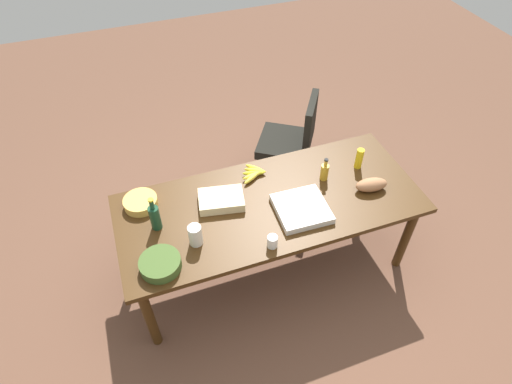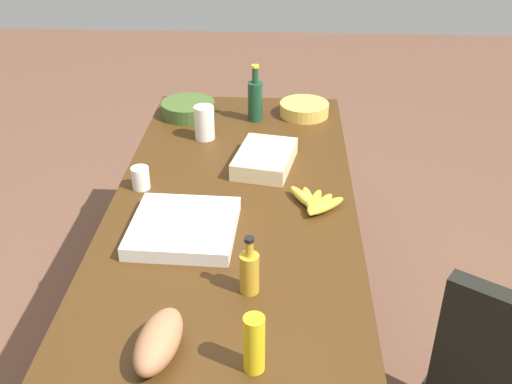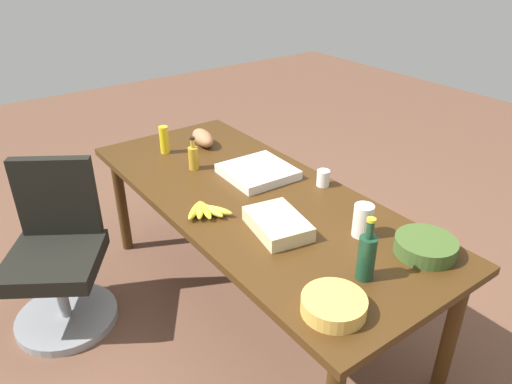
{
  "view_description": "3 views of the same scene",
  "coord_description": "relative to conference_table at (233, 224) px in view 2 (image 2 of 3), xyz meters",
  "views": [
    {
      "loc": [
        0.81,
        1.95,
        3.02
      ],
      "look_at": [
        0.09,
        -0.06,
        0.82
      ],
      "focal_mm": 30.02,
      "sensor_mm": 36.0,
      "label": 1
    },
    {
      "loc": [
        -1.89,
        -0.18,
        1.95
      ],
      "look_at": [
        -0.01,
        -0.09,
        0.82
      ],
      "focal_mm": 42.15,
      "sensor_mm": 36.0,
      "label": 2
    },
    {
      "loc": [
        1.8,
        -1.3,
        1.97
      ],
      "look_at": [
        0.06,
        -0.03,
        0.8
      ],
      "focal_mm": 33.74,
      "sensor_mm": 36.0,
      "label": 3
    }
  ],
  "objects": [
    {
      "name": "ground_plane",
      "position": [
        0.0,
        0.0,
        -0.67
      ],
      "size": [
        10.0,
        10.0,
        0.0
      ],
      "primitive_type": "plane",
      "color": "brown"
    },
    {
      "name": "conference_table",
      "position": [
        0.0,
        0.0,
        0.0
      ],
      "size": [
        2.21,
        0.93,
        0.75
      ],
      "color": "#42280F",
      "rests_on": "ground"
    },
    {
      "name": "paper_cup",
      "position": [
        0.13,
        0.37,
        0.12
      ],
      "size": [
        0.08,
        0.08,
        0.09
      ],
      "primitive_type": "cylinder",
      "rotation": [
        0.0,
        0.0,
        -0.24
      ],
      "color": "white",
      "rests_on": "conference_table"
    },
    {
      "name": "dressing_bottle",
      "position": [
        -0.47,
        -0.09,
        0.15
      ],
      "size": [
        0.07,
        0.07,
        0.2
      ],
      "color": "gold",
      "rests_on": "conference_table"
    },
    {
      "name": "sheet_cake",
      "position": [
        0.34,
        -0.11,
        0.11
      ],
      "size": [
        0.36,
        0.28,
        0.07
      ],
      "primitive_type": "cube",
      "rotation": [
        0.0,
        0.0,
        -0.19
      ],
      "color": "beige",
      "rests_on": "conference_table"
    },
    {
      "name": "wine_bottle",
      "position": [
        0.81,
        -0.05,
        0.18
      ],
      "size": [
        0.08,
        0.08,
        0.28
      ],
      "color": "#194129",
      "rests_on": "conference_table"
    },
    {
      "name": "mustard_bottle",
      "position": [
        -0.78,
        -0.12,
        0.16
      ],
      "size": [
        0.06,
        0.06,
        0.17
      ],
      "primitive_type": "cylinder",
      "rotation": [
        0.0,
        0.0,
        -0.15
      ],
      "color": "yellow",
      "rests_on": "conference_table"
    },
    {
      "name": "pizza_box",
      "position": [
        -0.18,
        0.15,
        0.1
      ],
      "size": [
        0.37,
        0.37,
        0.05
      ],
      "primitive_type": "cube",
      "rotation": [
        0.0,
        0.0,
        -0.04
      ],
      "color": "silver",
      "rests_on": "conference_table"
    },
    {
      "name": "chip_bowl",
      "position": [
        0.89,
        -0.28,
        0.11
      ],
      "size": [
        0.26,
        0.26,
        0.06
      ],
      "primitive_type": "cylinder",
      "rotation": [
        0.0,
        0.0,
        -0.09
      ],
      "color": "#E3B24F",
      "rests_on": "conference_table"
    },
    {
      "name": "bread_loaf",
      "position": [
        -0.75,
        0.13,
        0.12
      ],
      "size": [
        0.25,
        0.15,
        0.1
      ],
      "primitive_type": "ellipsoid",
      "rotation": [
        0.0,
        0.0,
        -0.16
      ],
      "color": "#A76F49",
      "rests_on": "conference_table"
    },
    {
      "name": "salad_bowl",
      "position": [
        0.85,
        0.29,
        0.11
      ],
      "size": [
        0.28,
        0.28,
        0.07
      ],
      "primitive_type": "cylinder",
      "rotation": [
        0.0,
        0.0,
        -0.06
      ],
      "color": "#405A26",
      "rests_on": "conference_table"
    },
    {
      "name": "banana_bunch",
      "position": [
        0.02,
        -0.31,
        0.1
      ],
      "size": [
        0.21,
        0.22,
        0.04
      ],
      "color": "yellow",
      "rests_on": "conference_table"
    },
    {
      "name": "mayo_jar",
      "position": [
        0.59,
        0.18,
        0.15
      ],
      "size": [
        0.1,
        0.1,
        0.16
      ],
      "primitive_type": "cylinder",
      "rotation": [
        0.0,
        0.0,
        0.13
      ],
      "color": "white",
      "rests_on": "conference_table"
    }
  ]
}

